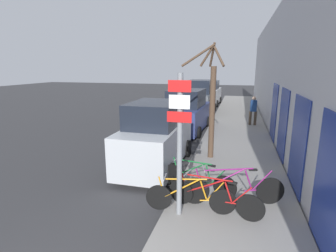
{
  "coord_description": "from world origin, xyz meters",
  "views": [
    {
      "loc": [
        2.58,
        -1.81,
        3.51
      ],
      "look_at": [
        0.38,
        6.35,
        1.6
      ],
      "focal_mm": 28.0,
      "sensor_mm": 36.0,
      "label": 1
    }
  ],
  "objects": [
    {
      "name": "parked_car_2",
      "position": [
        -0.22,
        18.01,
        1.14
      ],
      "size": [
        2.17,
        4.21,
        2.55
      ],
      "rotation": [
        0.0,
        0.0,
        -0.04
      ],
      "color": "#51565B",
      "rests_on": "ground"
    },
    {
      "name": "parked_car_3",
      "position": [
        -0.14,
        22.9,
        1.04
      ],
      "size": [
        2.2,
        4.33,
        2.28
      ],
      "rotation": [
        0.0,
        0.0,
        -0.03
      ],
      "color": "silver",
      "rests_on": "ground"
    },
    {
      "name": "parked_car_1",
      "position": [
        -0.14,
        12.25,
        1.04
      ],
      "size": [
        2.28,
        4.56,
        2.31
      ],
      "rotation": [
        0.0,
        0.0,
        -0.05
      ],
      "color": "navy",
      "rests_on": "ground"
    },
    {
      "name": "building_facade",
      "position": [
        4.35,
        13.91,
        3.23
      ],
      "size": [
        0.23,
        32.0,
        6.5
      ],
      "color": "#BCBCC1",
      "rests_on": "ground"
    },
    {
      "name": "bicycle_2",
      "position": [
        2.57,
        4.39,
        0.56
      ],
      "size": [
        2.48,
        0.75,
        0.96
      ],
      "rotation": [
        0.0,
        0.0,
        1.83
      ],
      "color": "black",
      "rests_on": "sidewalk_curb"
    },
    {
      "name": "pedestrian_near",
      "position": [
        3.45,
        14.11,
        1.12
      ],
      "size": [
        0.44,
        0.38,
        1.69
      ],
      "rotation": [
        0.0,
        0.0,
        0.11
      ],
      "color": "#4C3D2D",
      "rests_on": "sidewalk_curb"
    },
    {
      "name": "parked_car_0",
      "position": [
        -0.15,
        6.66,
        1.08
      ],
      "size": [
        1.95,
        4.2,
        2.35
      ],
      "rotation": [
        0.0,
        0.0,
        -0.0
      ],
      "color": "#B2B7BC",
      "rests_on": "ground"
    },
    {
      "name": "bicycle_1",
      "position": [
        2.15,
        3.9,
        0.53
      ],
      "size": [
        2.27,
        0.63,
        0.88
      ],
      "rotation": [
        0.0,
        0.0,
        1.35
      ],
      "color": "black",
      "rests_on": "sidewalk_curb"
    },
    {
      "name": "signpost",
      "position": [
        1.38,
        3.6,
        1.91
      ],
      "size": [
        0.54,
        0.14,
        3.24
      ],
      "color": "gray",
      "rests_on": "sidewalk_curb"
    },
    {
      "name": "bicycle_3",
      "position": [
        1.63,
        4.84,
        0.53
      ],
      "size": [
        2.09,
        0.72,
        0.88
      ],
      "rotation": [
        0.0,
        0.0,
        1.28
      ],
      "color": "black",
      "rests_on": "sidewalk_curb"
    },
    {
      "name": "ground_plane",
      "position": [
        0.0,
        11.2,
        0.0
      ],
      "size": [
        80.0,
        80.0,
        0.0
      ],
      "primitive_type": "plane",
      "color": "#333335"
    },
    {
      "name": "bicycle_0",
      "position": [
        1.62,
        3.74,
        0.52
      ],
      "size": [
        2.11,
        0.44,
        0.87
      ],
      "rotation": [
        0.0,
        0.0,
        1.69
      ],
      "color": "black",
      "rests_on": "sidewalk_curb"
    },
    {
      "name": "sidewalk_curb",
      "position": [
        2.6,
        14.0,
        0.07
      ],
      "size": [
        3.2,
        32.0,
        0.15
      ],
      "color": "gray",
      "rests_on": "ground"
    },
    {
      "name": "street_tree",
      "position": [
        1.63,
        7.77,
        2.18
      ],
      "size": [
        1.54,
        1.09,
        4.2
      ],
      "color": "#4C3828",
      "rests_on": "sidewalk_curb"
    }
  ]
}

